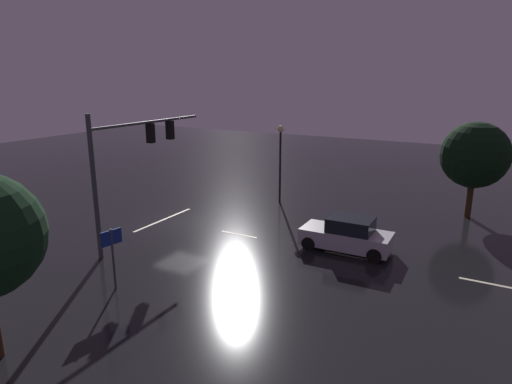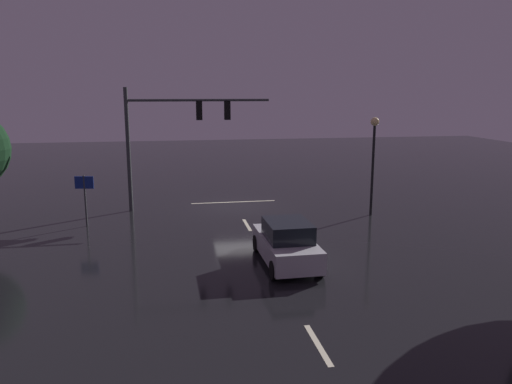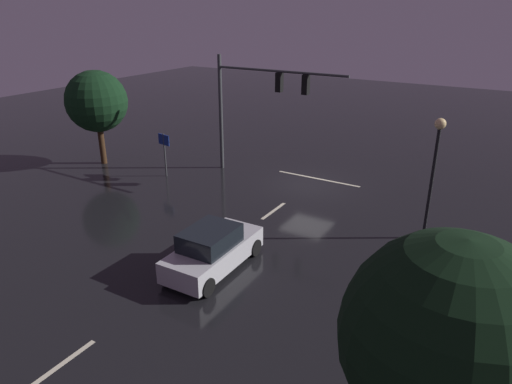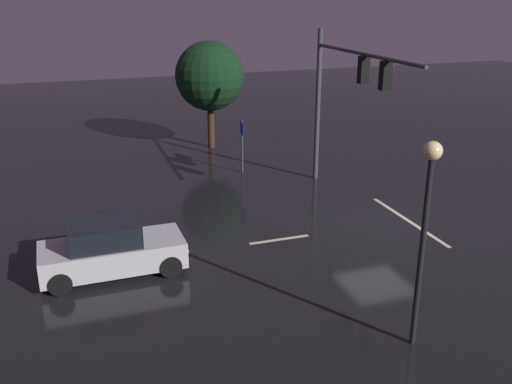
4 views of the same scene
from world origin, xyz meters
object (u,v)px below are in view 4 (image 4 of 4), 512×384
route_sign (242,135)px  tree_right_near (210,76)px  traffic_signal_assembly (346,85)px  street_lamp_left_kerb (426,208)px  car_approaching (111,249)px

route_sign → tree_right_near: 5.37m
tree_right_near → route_sign: bearing=-177.5°
traffic_signal_assembly → street_lamp_left_kerb: (-10.18, 3.17, -1.05)m
traffic_signal_assembly → street_lamp_left_kerb: traffic_signal_assembly is taller
car_approaching → route_sign: bearing=-39.4°
route_sign → traffic_signal_assembly: bearing=-146.2°
traffic_signal_assembly → car_approaching: 11.28m
traffic_signal_assembly → tree_right_near: bearing=18.7°
car_approaching → street_lamp_left_kerb: size_ratio=0.85×
car_approaching → tree_right_near: bearing=-26.6°
route_sign → street_lamp_left_kerb: bearing=179.1°
street_lamp_left_kerb → route_sign: street_lamp_left_kerb is taller
traffic_signal_assembly → tree_right_near: 9.89m
traffic_signal_assembly → street_lamp_left_kerb: 10.71m
car_approaching → street_lamp_left_kerb: 9.51m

